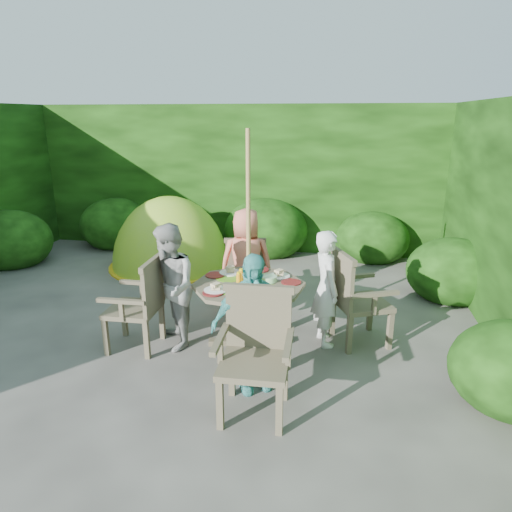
% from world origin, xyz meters
% --- Properties ---
extents(ground, '(60.00, 60.00, 0.00)m').
position_xyz_m(ground, '(0.00, 0.00, 0.00)').
color(ground, '#44413D').
rests_on(ground, ground).
extents(hedge_enclosure, '(9.00, 9.00, 2.50)m').
position_xyz_m(hedge_enclosure, '(0.00, 1.33, 1.25)').
color(hedge_enclosure, black).
rests_on(hedge_enclosure, ground).
extents(patio_table, '(1.41, 1.41, 0.81)m').
position_xyz_m(patio_table, '(0.98, 0.03, 0.57)').
color(patio_table, '#463F2E').
rests_on(patio_table, ground).
extents(parasol_pole, '(0.05, 0.05, 2.20)m').
position_xyz_m(parasol_pole, '(0.98, 0.03, 1.10)').
color(parasol_pole, olive).
rests_on(parasol_pole, ground).
extents(garden_chair_right, '(0.70, 0.73, 0.96)m').
position_xyz_m(garden_chair_right, '(2.05, 0.27, 0.52)').
color(garden_chair_right, '#463F2E').
rests_on(garden_chair_right, ground).
extents(garden_chair_left, '(0.51, 0.57, 0.92)m').
position_xyz_m(garden_chair_left, '(-0.09, -0.25, 0.49)').
color(garden_chair_left, '#463F2E').
rests_on(garden_chair_left, ground).
extents(garden_chair_back, '(0.59, 0.55, 0.86)m').
position_xyz_m(garden_chair_back, '(0.72, 1.10, 0.46)').
color(garden_chair_back, '#463F2E').
rests_on(garden_chair_back, ground).
extents(garden_chair_front, '(0.60, 0.54, 0.98)m').
position_xyz_m(garden_chair_front, '(1.25, -1.03, 0.52)').
color(garden_chair_front, '#463F2E').
rests_on(garden_chair_front, ground).
extents(child_right, '(0.42, 0.52, 1.22)m').
position_xyz_m(child_right, '(1.76, 0.21, 0.61)').
color(child_right, silver).
rests_on(child_right, ground).
extents(child_left, '(0.75, 0.80, 1.30)m').
position_xyz_m(child_left, '(0.20, -0.16, 0.65)').
color(child_left, '#A5A49F').
rests_on(child_left, ground).
extents(child_back, '(0.70, 0.53, 1.29)m').
position_xyz_m(child_back, '(0.79, 0.80, 0.65)').
color(child_back, '#E4765E').
rests_on(child_back, ground).
extents(child_front, '(0.77, 0.64, 1.24)m').
position_xyz_m(child_front, '(1.17, -0.75, 0.62)').
color(child_front, '#4AAEA9').
rests_on(child_front, ground).
extents(dome_tent, '(2.32, 2.32, 2.23)m').
position_xyz_m(dome_tent, '(-0.79, 2.39, 0.00)').
color(dome_tent, '#9BC726').
rests_on(dome_tent, ground).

